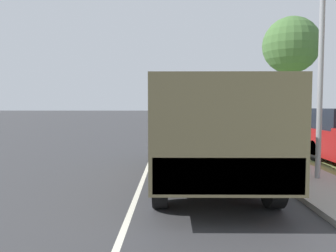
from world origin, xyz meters
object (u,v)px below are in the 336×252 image
object	(u,v)px
car_nearest_ahead	(190,124)
car_third_ahead	(177,116)
car_second_ahead	(184,120)
military_truck	(204,124)
lamp_post	(315,12)
car_fourth_ahead	(157,114)

from	to	relation	value
car_nearest_ahead	car_third_ahead	bearing A→B (deg)	92.17
car_nearest_ahead	car_second_ahead	distance (m)	8.06
military_truck	lamp_post	xyz separation A→B (m)	(2.83, -0.30, 2.96)
car_third_ahead	car_second_ahead	bearing A→B (deg)	-87.11
car_third_ahead	car_fourth_ahead	distance (m)	13.63
car_second_ahead	car_fourth_ahead	bearing A→B (deg)	98.84
car_second_ahead	car_third_ahead	xyz separation A→B (m)	(-0.52, 10.21, -0.02)
military_truck	lamp_post	size ratio (longest dim) A/B	1.05
car_third_ahead	car_fourth_ahead	world-z (taller)	car_fourth_ahead
military_truck	car_second_ahead	world-z (taller)	military_truck
car_fourth_ahead	military_truck	bearing A→B (deg)	-85.78
car_second_ahead	car_third_ahead	size ratio (longest dim) A/B	0.90
car_nearest_ahead	car_fourth_ahead	size ratio (longest dim) A/B	0.83
military_truck	car_nearest_ahead	bearing A→B (deg)	88.22
car_third_ahead	lamp_post	xyz separation A→B (m)	(3.08, -32.85, 3.84)
military_truck	car_nearest_ahead	world-z (taller)	military_truck
car_second_ahead	car_fourth_ahead	xyz separation A→B (m)	(-3.65, 23.47, -0.00)
car_second_ahead	lamp_post	xyz separation A→B (m)	(2.56, -22.64, 3.83)
lamp_post	car_fourth_ahead	bearing A→B (deg)	97.68
car_fourth_ahead	lamp_post	distance (m)	46.69
car_nearest_ahead	military_truck	bearing A→B (deg)	-91.78
military_truck	car_fourth_ahead	bearing A→B (deg)	94.22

